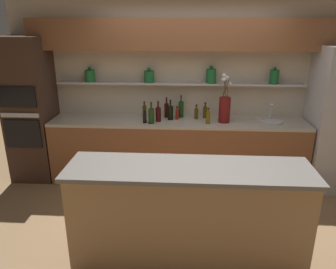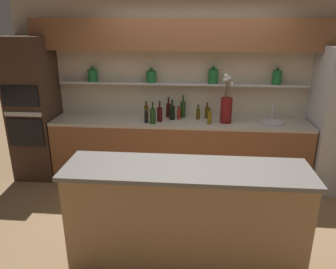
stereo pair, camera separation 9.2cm
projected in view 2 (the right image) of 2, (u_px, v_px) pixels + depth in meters
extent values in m
plane|color=olive|center=(187.00, 228.00, 3.79)|extent=(12.00, 12.00, 0.00)
cube|color=beige|center=(192.00, 89.00, 4.86)|extent=(5.20, 0.10, 2.60)
cube|color=#B7B7BC|center=(181.00, 83.00, 4.70)|extent=(3.54, 0.18, 0.02)
cylinder|color=#19602D|center=(93.00, 76.00, 4.77)|extent=(0.14, 0.14, 0.17)
sphere|color=#19602D|center=(92.00, 68.00, 4.73)|extent=(0.05, 0.05, 0.05)
cylinder|color=#19602D|center=(151.00, 77.00, 4.70)|extent=(0.14, 0.14, 0.16)
sphere|color=#19602D|center=(151.00, 69.00, 4.66)|extent=(0.05, 0.05, 0.05)
cylinder|color=#19602D|center=(213.00, 76.00, 4.62)|extent=(0.14, 0.14, 0.20)
sphere|color=#19602D|center=(214.00, 67.00, 4.58)|extent=(0.05, 0.05, 0.05)
cylinder|color=#19602D|center=(277.00, 77.00, 4.55)|extent=(0.12, 0.12, 0.19)
sphere|color=#19602D|center=(278.00, 69.00, 4.51)|extent=(0.04, 0.04, 0.04)
cube|color=brown|center=(193.00, 34.00, 4.39)|extent=(4.42, 0.34, 0.42)
cube|color=brown|center=(179.00, 152.00, 4.82)|extent=(3.64, 0.62, 0.88)
cube|color=#ADA393|center=(180.00, 122.00, 4.66)|extent=(3.64, 0.62, 0.04)
cube|color=tan|center=(186.00, 218.00, 3.12)|extent=(2.18, 0.55, 0.98)
cube|color=slate|center=(187.00, 170.00, 2.95)|extent=(2.24, 0.61, 0.04)
cube|color=#3D281E|center=(34.00, 109.00, 4.80)|extent=(0.60, 0.62, 2.07)
cube|color=black|center=(26.00, 133.00, 4.58)|extent=(0.51, 0.02, 0.40)
cube|color=black|center=(20.00, 96.00, 4.41)|extent=(0.51, 0.02, 0.28)
cube|color=#B7B7BC|center=(23.00, 114.00, 4.49)|extent=(0.53, 0.02, 0.06)
cylinder|color=maroon|center=(226.00, 110.00, 4.51)|extent=(0.16, 0.16, 0.35)
cylinder|color=#4C3319|center=(226.00, 89.00, 4.43)|extent=(0.05, 0.05, 0.23)
sphere|color=silver|center=(225.00, 80.00, 4.42)|extent=(0.05, 0.05, 0.05)
cylinder|color=#4C3319|center=(227.00, 87.00, 4.39)|extent=(0.03, 0.02, 0.31)
sphere|color=silver|center=(226.00, 76.00, 4.31)|extent=(0.05, 0.05, 0.05)
cylinder|color=#4C3319|center=(229.00, 91.00, 4.40)|extent=(0.02, 0.03, 0.20)
sphere|color=silver|center=(232.00, 84.00, 4.34)|extent=(0.04, 0.04, 0.04)
cylinder|color=#4C3319|center=(228.00, 88.00, 4.45)|extent=(0.07, 0.02, 0.25)
sphere|color=silver|center=(229.00, 78.00, 4.44)|extent=(0.06, 0.06, 0.06)
cylinder|color=#4C3319|center=(227.00, 89.00, 4.39)|extent=(0.05, 0.03, 0.25)
sphere|color=silver|center=(226.00, 80.00, 4.32)|extent=(0.05, 0.05, 0.05)
cylinder|color=#B7B7BC|center=(273.00, 122.00, 4.55)|extent=(0.31, 0.31, 0.02)
cylinder|color=#B7B7BC|center=(273.00, 112.00, 4.62)|extent=(0.02, 0.02, 0.22)
cylinder|color=#B7B7BC|center=(274.00, 105.00, 4.52)|extent=(0.02, 0.12, 0.02)
cylinder|color=#47380A|center=(146.00, 112.00, 4.76)|extent=(0.06, 0.06, 0.18)
cylinder|color=#47380A|center=(146.00, 104.00, 4.73)|extent=(0.03, 0.03, 0.05)
cylinder|color=black|center=(146.00, 102.00, 4.72)|extent=(0.03, 0.03, 0.01)
cylinder|color=#193814|center=(153.00, 116.00, 4.49)|extent=(0.08, 0.08, 0.21)
cylinder|color=#193814|center=(153.00, 106.00, 4.45)|extent=(0.02, 0.02, 0.08)
cylinder|color=black|center=(153.00, 103.00, 4.43)|extent=(0.03, 0.03, 0.01)
cylinder|color=#380C0C|center=(168.00, 110.00, 4.79)|extent=(0.07, 0.07, 0.20)
cylinder|color=#380C0C|center=(168.00, 101.00, 4.74)|extent=(0.02, 0.02, 0.08)
cylinder|color=black|center=(168.00, 98.00, 4.72)|extent=(0.03, 0.03, 0.01)
cylinder|color=black|center=(146.00, 118.00, 4.53)|extent=(0.05, 0.05, 0.13)
cylinder|color=black|center=(146.00, 112.00, 4.50)|extent=(0.03, 0.03, 0.04)
cylinder|color=black|center=(146.00, 111.00, 4.50)|extent=(0.03, 0.03, 0.01)
cylinder|color=#380C0C|center=(160.00, 114.00, 4.59)|extent=(0.08, 0.08, 0.20)
cylinder|color=#380C0C|center=(160.00, 105.00, 4.54)|extent=(0.02, 0.02, 0.08)
cylinder|color=black|center=(160.00, 102.00, 4.52)|extent=(0.03, 0.03, 0.01)
cylinder|color=brown|center=(210.00, 118.00, 4.48)|extent=(0.06, 0.06, 0.16)
cylinder|color=brown|center=(210.00, 111.00, 4.44)|extent=(0.03, 0.03, 0.05)
cylinder|color=black|center=(210.00, 109.00, 4.43)|extent=(0.03, 0.03, 0.01)
cylinder|color=maroon|center=(179.00, 115.00, 4.68)|extent=(0.05, 0.05, 0.14)
cylinder|color=maroon|center=(179.00, 108.00, 4.65)|extent=(0.03, 0.03, 0.04)
cylinder|color=black|center=(179.00, 107.00, 4.64)|extent=(0.03, 0.03, 0.01)
cylinder|color=black|center=(172.00, 113.00, 4.67)|extent=(0.08, 0.08, 0.20)
cylinder|color=black|center=(172.00, 103.00, 4.62)|extent=(0.02, 0.02, 0.08)
cylinder|color=black|center=(172.00, 100.00, 4.61)|extent=(0.03, 0.03, 0.01)
cylinder|color=#47380A|center=(207.00, 113.00, 4.74)|extent=(0.06, 0.06, 0.16)
cylinder|color=#47380A|center=(207.00, 105.00, 4.70)|extent=(0.03, 0.03, 0.05)
cylinder|color=black|center=(207.00, 103.00, 4.69)|extent=(0.03, 0.03, 0.01)
cylinder|color=#193814|center=(183.00, 110.00, 4.77)|extent=(0.07, 0.07, 0.23)
cylinder|color=#193814|center=(183.00, 99.00, 4.72)|extent=(0.02, 0.02, 0.08)
cylinder|color=black|center=(183.00, 96.00, 4.71)|extent=(0.03, 0.03, 0.01)
cylinder|color=#47380A|center=(198.00, 114.00, 4.70)|extent=(0.06, 0.06, 0.14)
cylinder|color=#47380A|center=(198.00, 108.00, 4.67)|extent=(0.03, 0.03, 0.05)
cylinder|color=black|center=(198.00, 105.00, 4.66)|extent=(0.03, 0.03, 0.01)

